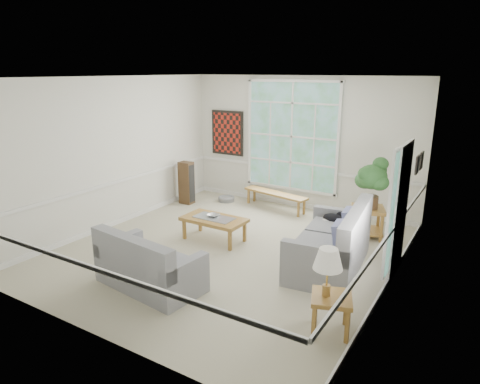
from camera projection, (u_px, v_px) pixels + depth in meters
name	position (u px, v px, depth m)	size (l,w,h in m)	color
floor	(229.00, 250.00, 7.67)	(5.50, 6.00, 0.01)	#B0AA90
ceiling	(228.00, 77.00, 6.84)	(5.50, 6.00, 0.02)	white
wall_back	(300.00, 143.00, 9.72)	(5.50, 0.02, 3.00)	silver
wall_front	(84.00, 219.00, 4.80)	(5.50, 0.02, 3.00)	silver
wall_left	(115.00, 153.00, 8.63)	(0.02, 6.00, 3.00)	silver
wall_right	(397.00, 192.00, 5.88)	(0.02, 6.00, 3.00)	silver
window_back	(292.00, 136.00, 9.75)	(2.30, 0.08, 2.40)	white
entry_door	(400.00, 210.00, 6.52)	(0.08, 0.90, 2.10)	white
door_sidelight	(391.00, 216.00, 5.97)	(0.08, 0.26, 1.90)	white
wall_art	(227.00, 133.00, 10.63)	(0.90, 0.06, 1.10)	#611811
wall_frame_near	(417.00, 165.00, 7.32)	(0.04, 0.26, 0.32)	black
wall_frame_far	(421.00, 161.00, 7.65)	(0.04, 0.26, 0.32)	black
loveseat_right	(330.00, 237.00, 6.88)	(1.00, 1.93, 1.05)	gray
loveseat_front	(150.00, 259.00, 6.29)	(1.61, 0.83, 0.87)	gray
coffee_table	(214.00, 229.00, 8.06)	(1.19, 0.65, 0.44)	olive
pewter_bowl	(214.00, 215.00, 8.04)	(0.27, 0.27, 0.07)	#A3A3A9
window_bench	(275.00, 201.00, 9.90)	(1.64, 0.32, 0.38)	olive
end_table	(367.00, 222.00, 8.20)	(0.59, 0.59, 0.59)	olive
houseplant	(372.00, 183.00, 7.93)	(0.58, 0.58, 1.00)	#295726
side_table	(331.00, 314.00, 5.22)	(0.48, 0.48, 0.49)	olive
table_lamp	(327.00, 272.00, 5.08)	(0.35, 0.35, 0.61)	silver
pet_bed	(226.00, 199.00, 10.50)	(0.41, 0.41, 0.12)	slate
floor_speaker	(186.00, 183.00, 10.23)	(0.32, 0.25, 1.01)	#422D19
cat	(333.00, 218.00, 7.49)	(0.36, 0.25, 0.17)	black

